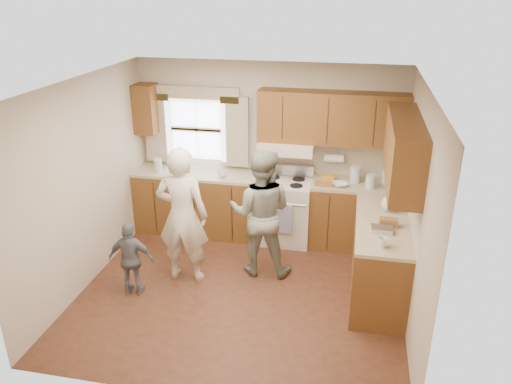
% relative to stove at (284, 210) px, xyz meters
% --- Properties ---
extents(room, '(3.80, 3.80, 3.80)m').
position_rel_stove_xyz_m(room, '(-0.30, -1.44, 0.78)').
color(room, '#412314').
rests_on(room, ground).
extents(kitchen_fixtures, '(3.80, 2.25, 2.15)m').
position_rel_stove_xyz_m(kitchen_fixtures, '(0.31, -0.36, 0.37)').
color(kitchen_fixtures, '#4B2B10').
rests_on(kitchen_fixtures, ground).
extents(stove, '(0.76, 0.67, 1.07)m').
position_rel_stove_xyz_m(stove, '(0.00, 0.00, 0.00)').
color(stove, silver).
rests_on(stove, ground).
extents(woman_left, '(0.64, 0.43, 1.74)m').
position_rel_stove_xyz_m(woman_left, '(-1.06, -1.28, 0.40)').
color(woman_left, beige).
rests_on(woman_left, ground).
extents(woman_right, '(0.82, 0.65, 1.65)m').
position_rel_stove_xyz_m(woman_right, '(-0.16, -0.92, 0.36)').
color(woman_right, '#23382A').
rests_on(woman_right, ground).
extents(child, '(0.56, 0.27, 0.93)m').
position_rel_stove_xyz_m(child, '(-1.55, -1.73, 0.00)').
color(child, slate).
rests_on(child, ground).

